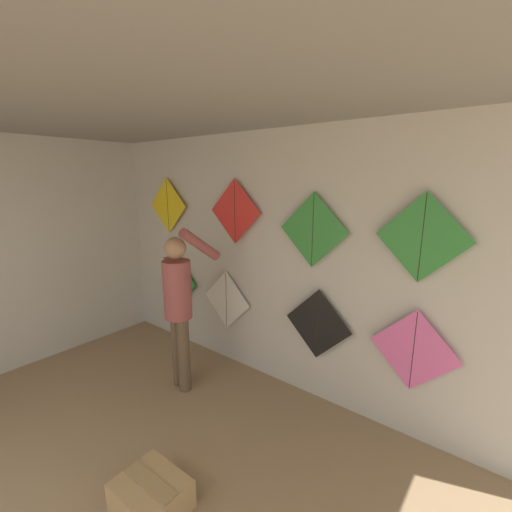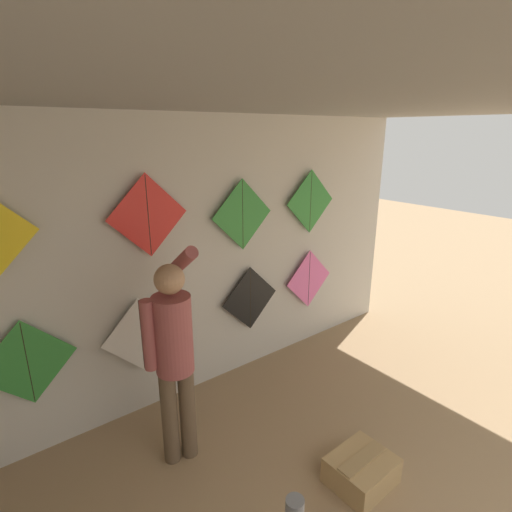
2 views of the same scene
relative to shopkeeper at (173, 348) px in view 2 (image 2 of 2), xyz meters
name	(u,v)px [view 2 (image 2 of 2)]	position (x,y,z in m)	size (l,w,h in m)	color
back_panel	(193,261)	(0.64, 0.81, 0.37)	(5.89, 0.06, 2.80)	beige
ceiling_slab	(374,93)	(0.64, -1.19, 1.79)	(5.89, 4.74, 0.04)	gray
shopkeeper	(173,348)	(0.00, 0.00, 0.00)	(0.46, 0.60, 1.83)	brown
cardboard_box	(361,470)	(0.99, -1.11, -0.92)	(0.49, 0.42, 0.23)	tan
kite_0	(28,363)	(-0.91, 0.72, -0.14)	(0.74, 0.01, 0.74)	#338C38
kite_1	(141,335)	(0.02, 0.72, -0.20)	(0.74, 0.01, 0.74)	white
kite_2	(250,298)	(1.28, 0.72, -0.17)	(0.74, 0.01, 0.74)	black
kite_3	(309,279)	(2.20, 0.72, -0.16)	(0.74, 0.01, 0.74)	pink
kite_5	(148,216)	(0.18, 0.72, 0.90)	(0.74, 0.01, 0.74)	red
kite_6	(243,215)	(1.19, 0.72, 0.78)	(0.74, 0.01, 0.74)	#338C38
kite_7	(311,202)	(2.17, 0.72, 0.81)	(0.74, 0.01, 0.74)	#338C38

